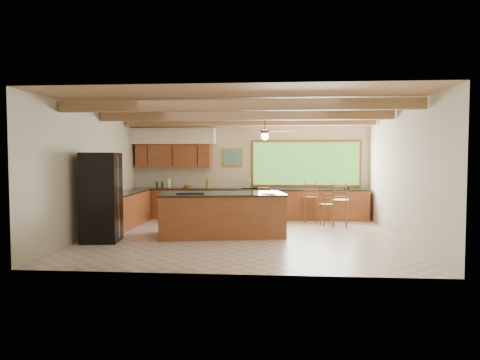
{
  "coord_description": "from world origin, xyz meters",
  "views": [
    {
      "loc": [
        0.68,
        -9.89,
        1.85
      ],
      "look_at": [
        -0.13,
        0.8,
        1.28
      ],
      "focal_mm": 32.0,
      "sensor_mm": 36.0,
      "label": 1
    }
  ],
  "objects": [
    {
      "name": "ground",
      "position": [
        0.0,
        0.0,
        0.0
      ],
      "size": [
        7.2,
        7.2,
        0.0
      ],
      "primitive_type": "plane",
      "color": "beige",
      "rests_on": "ground"
    },
    {
      "name": "refrigerator",
      "position": [
        -3.05,
        -0.84,
        0.98
      ],
      "size": [
        0.83,
        0.82,
        1.96
      ],
      "rotation": [
        0.0,
        0.0,
        0.1
      ],
      "color": "black",
      "rests_on": "ground"
    },
    {
      "name": "bar_stool_b",
      "position": [
        1.76,
        2.39,
        0.7
      ],
      "size": [
        0.44,
        0.44,
        1.18
      ],
      "rotation": [
        0.0,
        0.0,
        0.04
      ],
      "color": "brown",
      "rests_on": "ground"
    },
    {
      "name": "room_shell",
      "position": [
        -0.17,
        0.65,
        2.21
      ],
      "size": [
        7.27,
        6.54,
        3.02
      ],
      "color": "beige",
      "rests_on": "ground"
    },
    {
      "name": "bar_stool_c",
      "position": [
        2.17,
        1.72,
        0.57
      ],
      "size": [
        0.41,
        0.41,
        0.95
      ],
      "rotation": [
        0.0,
        0.0,
        0.24
      ],
      "color": "brown",
      "rests_on": "ground"
    },
    {
      "name": "island",
      "position": [
        -0.51,
        0.11,
        0.51
      ],
      "size": [
        3.1,
        1.85,
        1.03
      ],
      "rotation": [
        0.0,
        0.0,
        0.17
      ],
      "color": "brown",
      "rests_on": "ground"
    },
    {
      "name": "bar_stool_a",
      "position": [
        0.53,
        1.56,
        0.67
      ],
      "size": [
        0.53,
        0.53,
        1.13
      ],
      "rotation": [
        0.0,
        0.0,
        -0.4
      ],
      "color": "brown",
      "rests_on": "ground"
    },
    {
      "name": "bar_stool_d",
      "position": [
        2.49,
        1.54,
        0.7
      ],
      "size": [
        0.49,
        0.49,
        1.18
      ],
      "rotation": [
        0.0,
        0.0,
        -0.19
      ],
      "color": "brown",
      "rests_on": "ground"
    },
    {
      "name": "counter_run",
      "position": [
        -0.82,
        2.52,
        0.46
      ],
      "size": [
        7.12,
        3.1,
        1.22
      ],
      "color": "brown",
      "rests_on": "ground"
    }
  ]
}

